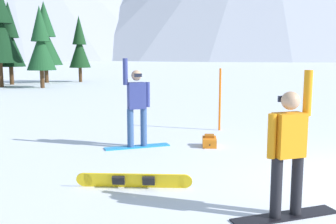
{
  "coord_description": "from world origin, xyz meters",
  "views": [
    {
      "loc": [
        -6.0,
        -4.13,
        2.17
      ],
      "look_at": [
        -2.6,
        3.04,
        1.0
      ],
      "focal_mm": 42.04,
      "sensor_mm": 36.0,
      "label": 1
    }
  ],
  "objects_px": {
    "loose_snowboard_near_right": "(134,180)",
    "pine_tree_twin": "(41,43)",
    "pine_tree_slender": "(45,39)",
    "backpack_orange": "(209,141)",
    "trail_marker_pole": "(220,100)",
    "pine_tree_broad": "(10,40)",
    "snowboarder_foreground": "(288,150)",
    "pine_tree_young": "(79,46)",
    "snowboarder_midground": "(137,106)"
  },
  "relations": [
    {
      "from": "pine_tree_young",
      "to": "snowboarder_foreground",
      "type": "bearing_deg",
      "value": -97.22
    },
    {
      "from": "loose_snowboard_near_right",
      "to": "pine_tree_twin",
      "type": "relative_size",
      "value": 0.33
    },
    {
      "from": "loose_snowboard_near_right",
      "to": "backpack_orange",
      "type": "relative_size",
      "value": 3.16
    },
    {
      "from": "loose_snowboard_near_right",
      "to": "pine_tree_twin",
      "type": "distance_m",
      "value": 20.84
    },
    {
      "from": "backpack_orange",
      "to": "trail_marker_pole",
      "type": "relative_size",
      "value": 0.31
    },
    {
      "from": "pine_tree_slender",
      "to": "pine_tree_twin",
      "type": "bearing_deg",
      "value": -101.39
    },
    {
      "from": "pine_tree_slender",
      "to": "pine_tree_twin",
      "type": "xyz_separation_m",
      "value": [
        -0.95,
        -4.74,
        -0.48
      ]
    },
    {
      "from": "loose_snowboard_near_right",
      "to": "pine_tree_broad",
      "type": "relative_size",
      "value": 0.3
    },
    {
      "from": "pine_tree_slender",
      "to": "pine_tree_young",
      "type": "relative_size",
      "value": 1.19
    },
    {
      "from": "pine_tree_slender",
      "to": "backpack_orange",
      "type": "bearing_deg",
      "value": -89.26
    },
    {
      "from": "snowboarder_foreground",
      "to": "backpack_orange",
      "type": "xyz_separation_m",
      "value": [
        1.2,
        3.93,
        -0.8
      ]
    },
    {
      "from": "pine_tree_slender",
      "to": "snowboarder_foreground",
      "type": "bearing_deg",
      "value": -91.88
    },
    {
      "from": "trail_marker_pole",
      "to": "snowboarder_foreground",
      "type": "bearing_deg",
      "value": -114.4
    },
    {
      "from": "pine_tree_slender",
      "to": "pine_tree_young",
      "type": "height_order",
      "value": "pine_tree_slender"
    },
    {
      "from": "pine_tree_broad",
      "to": "pine_tree_twin",
      "type": "bearing_deg",
      "value": -67.39
    },
    {
      "from": "snowboarder_midground",
      "to": "pine_tree_slender",
      "type": "height_order",
      "value": "pine_tree_slender"
    },
    {
      "from": "pine_tree_slender",
      "to": "pine_tree_twin",
      "type": "height_order",
      "value": "pine_tree_slender"
    },
    {
      "from": "pine_tree_twin",
      "to": "trail_marker_pole",
      "type": "bearing_deg",
      "value": -81.39
    },
    {
      "from": "snowboarder_foreground",
      "to": "pine_tree_young",
      "type": "xyz_separation_m",
      "value": [
        3.41,
        26.93,
        1.84
      ]
    },
    {
      "from": "pine_tree_slender",
      "to": "pine_tree_broad",
      "type": "distance_m",
      "value": 2.71
    },
    {
      "from": "snowboarder_foreground",
      "to": "pine_tree_young",
      "type": "height_order",
      "value": "pine_tree_young"
    },
    {
      "from": "trail_marker_pole",
      "to": "pine_tree_twin",
      "type": "distance_m",
      "value": 17.31
    },
    {
      "from": "pine_tree_broad",
      "to": "snowboarder_foreground",
      "type": "bearing_deg",
      "value": -86.43
    },
    {
      "from": "pine_tree_young",
      "to": "pine_tree_twin",
      "type": "xyz_separation_m",
      "value": [
        -3.47,
        -4.37,
        0.07
      ]
    },
    {
      "from": "snowboarder_foreground",
      "to": "pine_tree_broad",
      "type": "distance_m",
      "value": 26.52
    },
    {
      "from": "trail_marker_pole",
      "to": "pine_tree_young",
      "type": "distance_m",
      "value": 21.48
    },
    {
      "from": "trail_marker_pole",
      "to": "pine_tree_broad",
      "type": "bearing_deg",
      "value": 101.31
    },
    {
      "from": "snowboarder_foreground",
      "to": "trail_marker_pole",
      "type": "distance_m",
      "value": 6.09
    },
    {
      "from": "backpack_orange",
      "to": "snowboarder_foreground",
      "type": "bearing_deg",
      "value": -106.95
    },
    {
      "from": "snowboarder_foreground",
      "to": "pine_tree_slender",
      "type": "xyz_separation_m",
      "value": [
        0.9,
        27.3,
        2.39
      ]
    },
    {
      "from": "pine_tree_twin",
      "to": "loose_snowboard_near_right",
      "type": "bearing_deg",
      "value": -93.84
    },
    {
      "from": "snowboarder_foreground",
      "to": "pine_tree_twin",
      "type": "height_order",
      "value": "pine_tree_twin"
    },
    {
      "from": "pine_tree_slender",
      "to": "snowboarder_midground",
      "type": "bearing_deg",
      "value": -93.2
    },
    {
      "from": "snowboarder_foreground",
      "to": "backpack_orange",
      "type": "distance_m",
      "value": 4.18
    },
    {
      "from": "snowboarder_midground",
      "to": "snowboarder_foreground",
      "type": "bearing_deg",
      "value": -85.39
    },
    {
      "from": "trail_marker_pole",
      "to": "pine_tree_twin",
      "type": "bearing_deg",
      "value": 98.61
    },
    {
      "from": "pine_tree_twin",
      "to": "pine_tree_broad",
      "type": "height_order",
      "value": "pine_tree_broad"
    },
    {
      "from": "snowboarder_foreground",
      "to": "backpack_orange",
      "type": "height_order",
      "value": "snowboarder_foreground"
    },
    {
      "from": "pine_tree_twin",
      "to": "pine_tree_broad",
      "type": "distance_m",
      "value": 4.14
    },
    {
      "from": "loose_snowboard_near_right",
      "to": "pine_tree_twin",
      "type": "bearing_deg",
      "value": 86.16
    },
    {
      "from": "backpack_orange",
      "to": "pine_tree_broad",
      "type": "distance_m",
      "value": 22.82
    },
    {
      "from": "pine_tree_young",
      "to": "pine_tree_twin",
      "type": "distance_m",
      "value": 5.58
    },
    {
      "from": "pine_tree_young",
      "to": "snowboarder_midground",
      "type": "bearing_deg",
      "value": -99.61
    },
    {
      "from": "snowboarder_foreground",
      "to": "trail_marker_pole",
      "type": "height_order",
      "value": "snowboarder_foreground"
    },
    {
      "from": "backpack_orange",
      "to": "loose_snowboard_near_right",
      "type": "bearing_deg",
      "value": -143.1
    },
    {
      "from": "pine_tree_broad",
      "to": "trail_marker_pole",
      "type": "bearing_deg",
      "value": -78.69
    },
    {
      "from": "pine_tree_slender",
      "to": "loose_snowboard_near_right",
      "type": "bearing_deg",
      "value": -95.27
    },
    {
      "from": "snowboarder_midground",
      "to": "pine_tree_twin",
      "type": "height_order",
      "value": "pine_tree_twin"
    },
    {
      "from": "pine_tree_young",
      "to": "pine_tree_broad",
      "type": "bearing_deg",
      "value": -173.74
    },
    {
      "from": "pine_tree_broad",
      "to": "pine_tree_young",
      "type": "bearing_deg",
      "value": 6.26
    }
  ]
}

